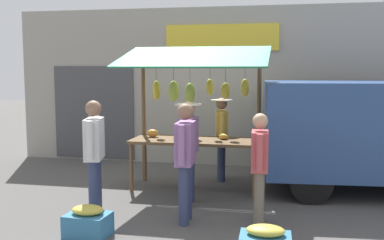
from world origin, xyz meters
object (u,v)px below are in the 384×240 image
object	(u,v)px
vendor_with_sunhat	(221,132)
shopper_with_ponytail	(188,144)
shopper_in_grey_tee	(185,154)
market_stall	(195,100)
shopper_in_striped_shirt	(260,162)
produce_crate_side	(88,222)
shopper_with_shopping_bag	(94,149)

from	to	relation	value
vendor_with_sunhat	shopper_with_ponytail	xyz separation A→B (m)	(0.28, 1.65, 0.03)
shopper_in_grey_tee	shopper_with_ponytail	bearing A→B (deg)	6.47
vendor_with_sunhat	market_stall	bearing A→B (deg)	-38.51
shopper_in_striped_shirt	shopper_with_ponytail	bearing A→B (deg)	54.05
vendor_with_sunhat	shopper_with_ponytail	distance (m)	1.68
market_stall	shopper_in_grey_tee	world-z (taller)	market_stall
shopper_with_ponytail	shopper_in_grey_tee	bearing A→B (deg)	-169.32
shopper_in_striped_shirt	market_stall	bearing A→B (deg)	32.96
produce_crate_side	shopper_in_striped_shirt	bearing A→B (deg)	-157.08
shopper_with_shopping_bag	shopper_in_striped_shirt	bearing A→B (deg)	-101.54
shopper_with_ponytail	vendor_with_sunhat	bearing A→B (deg)	-8.22
shopper_in_striped_shirt	vendor_with_sunhat	bearing A→B (deg)	16.73
vendor_with_sunhat	shopper_in_grey_tee	distance (m)	2.49
market_stall	vendor_with_sunhat	distance (m)	1.02
shopper_in_grey_tee	produce_crate_side	distance (m)	1.54
shopper_with_ponytail	shopper_in_grey_tee	size ratio (longest dim) A/B	0.98
market_stall	shopper_in_striped_shirt	world-z (taller)	market_stall
shopper_with_shopping_bag	market_stall	bearing A→B (deg)	-45.43
shopper_with_shopping_bag	produce_crate_side	size ratio (longest dim) A/B	2.95
shopper_in_striped_shirt	shopper_in_grey_tee	size ratio (longest dim) A/B	0.93
shopper_in_grey_tee	produce_crate_side	bearing A→B (deg)	122.99
market_stall	vendor_with_sunhat	world-z (taller)	market_stall
shopper_in_striped_shirt	shopper_with_ponytail	size ratio (longest dim) A/B	0.94
shopper_with_shopping_bag	shopper_with_ponytail	bearing A→B (deg)	-69.22
market_stall	shopper_with_shopping_bag	bearing A→B (deg)	57.79
shopper_with_ponytail	shopper_in_grey_tee	xyz separation A→B (m)	(-0.14, 0.84, 0.00)
shopper_with_shopping_bag	shopper_with_ponytail	world-z (taller)	shopper_with_shopping_bag
market_stall	produce_crate_side	distance (m)	3.04
produce_crate_side	shopper_with_shopping_bag	bearing A→B (deg)	-73.06
shopper_in_striped_shirt	produce_crate_side	bearing A→B (deg)	110.06
vendor_with_sunhat	shopper_in_striped_shirt	distance (m)	2.54
shopper_in_striped_shirt	shopper_in_grey_tee	bearing A→B (deg)	92.80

